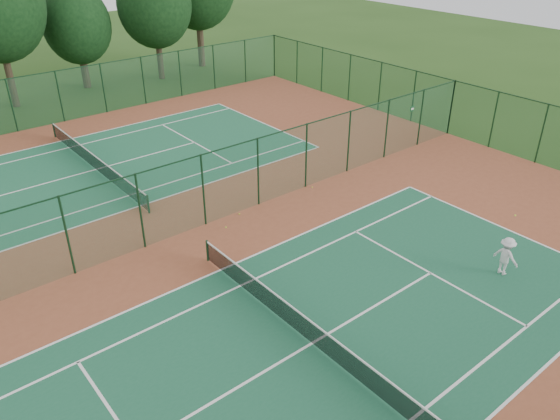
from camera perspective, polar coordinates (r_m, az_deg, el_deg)
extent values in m
plane|color=#264916|center=(24.83, -10.74, -2.59)|extent=(120.00, 120.00, 0.00)
cube|color=brown|center=(24.83, -10.74, -2.58)|extent=(40.00, 36.00, 0.01)
cube|color=#1C583B|center=(18.83, 3.33, -13.76)|extent=(23.77, 10.97, 0.01)
cube|color=#1F6442|center=(32.25, -18.69, 4.02)|extent=(23.77, 10.97, 0.01)
cube|color=#194B32|center=(39.81, -24.11, 10.35)|extent=(40.00, 0.02, 3.50)
cube|color=#12321B|center=(39.37, -24.62, 12.69)|extent=(40.00, 0.05, 0.05)
cube|color=#1B512D|center=(36.84, 17.45, 10.19)|extent=(0.02, 36.00, 3.50)
cube|color=#14371D|center=(36.37, 17.86, 12.73)|extent=(0.05, 36.00, 0.05)
cube|color=#184930|center=(23.98, -11.12, 0.98)|extent=(40.00, 0.02, 3.50)
cube|color=#12321B|center=(23.25, -11.51, 4.71)|extent=(40.00, 0.05, 0.05)
cylinder|color=#14381F|center=(22.63, -7.59, -4.23)|extent=(0.10, 0.10, 0.97)
cube|color=black|center=(18.52, 3.37, -12.69)|extent=(0.02, 12.80, 0.85)
cube|color=silver|center=(18.23, 3.41, -11.67)|extent=(0.04, 12.80, 0.06)
cylinder|color=#13341E|center=(26.65, -13.60, 0.60)|extent=(0.10, 0.10, 0.97)
cylinder|color=#13341E|center=(37.79, -22.54, 7.72)|extent=(0.10, 0.10, 0.97)
cube|color=black|center=(32.07, -18.83, 4.78)|extent=(0.02, 12.80, 0.85)
cube|color=silver|center=(31.90, -18.95, 5.50)|extent=(0.04, 12.80, 0.06)
imported|color=silver|center=(23.24, 22.53, -4.47)|extent=(0.63, 1.06, 1.62)
sphere|color=#BACB2F|center=(26.04, -4.27, -0.41)|extent=(0.08, 0.08, 0.08)
sphere|color=#F1F338|center=(28.55, 3.40, 2.39)|extent=(0.07, 0.07, 0.07)
sphere|color=#CBEF37|center=(25.01, -5.67, -1.81)|extent=(0.07, 0.07, 0.07)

